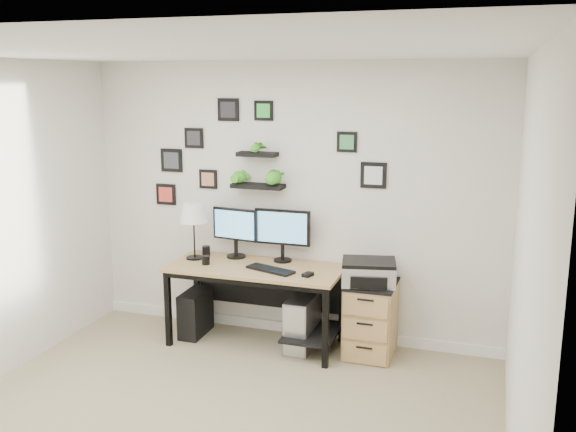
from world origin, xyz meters
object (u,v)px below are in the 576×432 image
at_px(printer, 369,272).
at_px(pc_tower_black, 196,313).
at_px(mug, 206,260).
at_px(file_cabinet, 371,319).
at_px(monitor_right, 282,231).
at_px(monitor_left, 235,229).
at_px(desk, 260,279).
at_px(pc_tower_grey, 302,322).
at_px(table_lamp, 193,214).

bearing_deg(printer, pc_tower_black, -178.78).
distance_m(mug, file_cabinet, 1.60).
height_order(monitor_right, mug, monitor_right).
bearing_deg(monitor_left, mug, -119.30).
height_order(desk, monitor_right, monitor_right).
bearing_deg(pc_tower_grey, desk, -179.95).
relative_size(monitor_right, pc_tower_black, 1.24).
distance_m(pc_tower_black, printer, 1.77).
xyz_separation_m(mug, file_cabinet, (1.52, 0.17, -0.46)).
height_order(table_lamp, pc_tower_grey, table_lamp).
height_order(monitor_right, printer, monitor_right).
relative_size(desk, monitor_right, 2.98).
bearing_deg(table_lamp, desk, -2.93).
height_order(pc_tower_black, file_cabinet, file_cabinet).
distance_m(desk, printer, 1.01).
height_order(monitor_left, pc_tower_grey, monitor_left).
height_order(pc_tower_grey, printer, printer).
xyz_separation_m(table_lamp, pc_tower_grey, (1.09, -0.03, -0.94)).
xyz_separation_m(monitor_right, mug, (-0.64, -0.31, -0.25)).
bearing_deg(table_lamp, printer, -0.16).
bearing_deg(pc_tower_black, printer, -0.00).
bearing_deg(table_lamp, monitor_left, 23.81).
xyz_separation_m(table_lamp, mug, (0.19, -0.15, -0.39)).
height_order(desk, table_lamp, table_lamp).
bearing_deg(desk, pc_tower_grey, 0.05).
bearing_deg(monitor_right, printer, -11.33).
bearing_deg(table_lamp, pc_tower_grey, -1.82).
distance_m(desk, pc_tower_grey, 0.56).
height_order(desk, file_cabinet, desk).
relative_size(table_lamp, pc_tower_grey, 1.08).
distance_m(monitor_left, printer, 1.36).
xyz_separation_m(mug, pc_tower_grey, (0.90, 0.11, -0.55)).
xyz_separation_m(table_lamp, pc_tower_black, (0.01, -0.04, -0.97)).
relative_size(monitor_right, file_cabinet, 0.80).
bearing_deg(mug, pc_tower_black, 148.71).
height_order(monitor_right, pc_tower_black, monitor_right).
xyz_separation_m(monitor_left, pc_tower_grey, (0.73, -0.19, -0.78)).
bearing_deg(pc_tower_grey, monitor_right, 142.26).
relative_size(pc_tower_black, file_cabinet, 0.65).
relative_size(table_lamp, printer, 1.04).
bearing_deg(file_cabinet, table_lamp, -179.22).
xyz_separation_m(pc_tower_black, printer, (1.68, 0.04, 0.56)).
bearing_deg(desk, monitor_right, 54.02).
xyz_separation_m(file_cabinet, printer, (-0.02, -0.03, 0.44)).
relative_size(pc_tower_grey, file_cabinet, 0.75).
relative_size(desk, printer, 3.06).
distance_m(table_lamp, printer, 1.73).
distance_m(monitor_right, pc_tower_black, 1.18).
height_order(mug, pc_tower_grey, mug).
relative_size(pc_tower_black, pc_tower_grey, 0.87).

